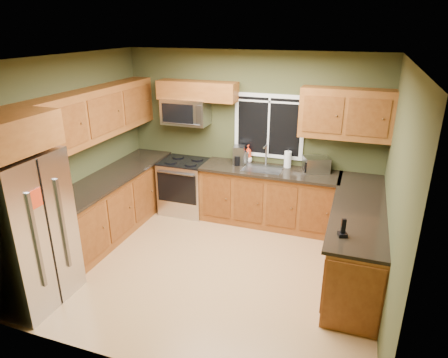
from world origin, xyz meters
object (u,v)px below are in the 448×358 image
Objects in this scene: range at (185,186)px; paper_towel_roll at (288,159)px; coffee_maker at (239,156)px; microwave at (186,111)px; kettle at (245,156)px; soap_bottle_c at (248,158)px; refrigerator at (24,231)px; cordless_phone at (343,231)px; soap_bottle_a at (248,154)px; toaster_oven at (316,165)px.

paper_towel_roll is (1.70, 0.21, 0.60)m from range.
coffee_maker is at bearing 6.77° from range.
microwave is 3.10× the size of kettle.
coffee_maker is at bearing -136.32° from soap_bottle_c.
kettle is at bearing 42.78° from coffee_maker.
refrigerator is 6.26× the size of paper_towel_roll.
microwave reaches higher than cordless_phone.
refrigerator is 3.47m from soap_bottle_a.
coffee_maker reaches higher than soap_bottle_a.
refrigerator is 3.47m from soap_bottle_c.
kettle reaches higher than soap_bottle_c.
soap_bottle_a reaches higher than cordless_phone.
paper_towel_roll reaches higher than cordless_phone.
soap_bottle_c is at bearing 5.13° from microwave.
toaster_oven is 1.83× the size of kettle.
kettle is at bearing 60.21° from refrigerator.
refrigerator is 4.07m from toaster_oven.
coffee_maker reaches higher than soap_bottle_c.
refrigerator is at bearing -119.79° from kettle.
soap_bottle_a is at bearing 175.70° from toaster_oven.
coffee_maker is 0.78m from paper_towel_roll.
refrigerator is 4.01× the size of toaster_oven.
refrigerator is 6.13× the size of soap_bottle_a.
soap_bottle_a is (-1.11, 0.08, 0.03)m from toaster_oven.
microwave is at bearing -179.71° from toaster_oven.
cordless_phone is (0.52, -1.94, -0.05)m from toaster_oven.
paper_towel_roll is at bearing -1.76° from soap_bottle_c.
paper_towel_roll reaches higher than kettle.
refrigerator is 8.76× the size of cordless_phone.
microwave is 1.27m from soap_bottle_c.
refrigerator reaches higher than soap_bottle_a.
microwave reaches higher than soap_bottle_a.
toaster_oven reaches higher than soap_bottle_c.
soap_bottle_a is 2.60m from cordless_phone.
coffee_maker is 0.17m from soap_bottle_a.
paper_towel_roll is at bearing 2.45° from kettle.
coffee_maker is (1.61, 2.88, 0.18)m from refrigerator.
range is 1.17m from kettle.
range is at bearing 146.24° from cordless_phone.
paper_towel_roll reaches higher than soap_bottle_c.
toaster_oven is 1.52× the size of coffee_maker.
microwave reaches higher than range.
soap_bottle_a reaches higher than range.
paper_towel_roll is at bearing 2.50° from microwave.
cordless_phone is at bearing 16.26° from refrigerator.
refrigerator is at bearing -120.10° from soap_bottle_c.
soap_bottle_a reaches higher than toaster_oven.
cordless_phone is at bearing -51.16° from soap_bottle_c.
kettle is 0.70m from paper_towel_roll.
refrigerator reaches higher than coffee_maker.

